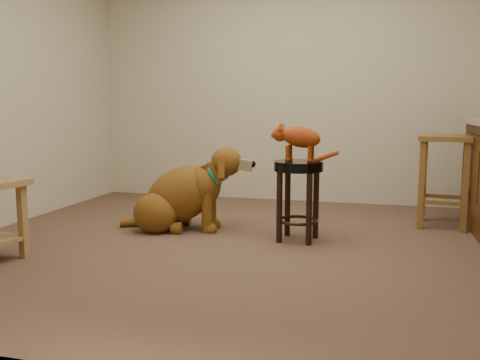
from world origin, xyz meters
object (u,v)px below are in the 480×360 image
(padded_stool, at_px, (298,184))
(wood_stool, at_px, (444,179))
(tabby_kitten, at_px, (297,138))
(golden_retriever, at_px, (182,197))

(padded_stool, height_order, wood_stool, wood_stool)
(tabby_kitten, bearing_deg, golden_retriever, 178.87)
(padded_stool, distance_m, golden_retriever, 1.03)
(wood_stool, xyz_separation_m, golden_retriever, (-2.15, -0.70, -0.13))
(wood_stool, distance_m, golden_retriever, 2.26)
(golden_retriever, distance_m, tabby_kitten, 1.13)
(padded_stool, relative_size, golden_retriever, 0.52)
(wood_stool, bearing_deg, padded_stool, -144.47)
(golden_retriever, bearing_deg, wood_stool, 10.09)
(padded_stool, height_order, golden_retriever, golden_retriever)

